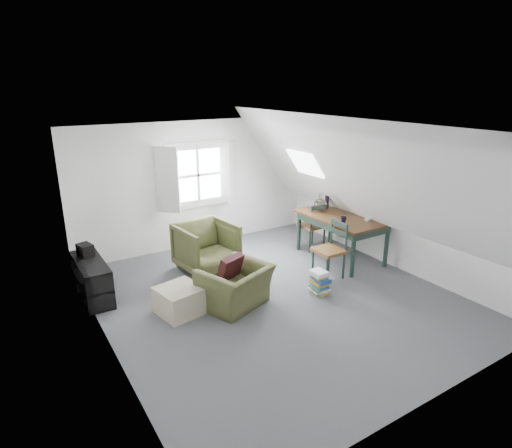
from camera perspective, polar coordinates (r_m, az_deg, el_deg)
floor at (r=6.77m, az=2.51°, el=-9.69°), size 5.50×5.50×0.00m
ceiling at (r=6.01m, az=2.85°, el=11.85°), size 5.50×5.50×0.00m
wall_back at (r=8.60m, az=-7.83°, el=5.22°), size 5.00×0.00×5.00m
wall_front at (r=4.47m, az=23.35°, el=-8.84°), size 5.00×0.00×5.00m
wall_left at (r=5.35m, az=-20.03°, el=-3.97°), size 0.00×5.50×5.50m
wall_right at (r=7.92m, az=17.76°, el=3.37°), size 0.00×5.50×5.50m
slope_left at (r=5.43m, az=-10.86°, el=3.03°), size 3.19×5.50×4.48m
slope_right at (r=7.11m, az=13.13°, el=6.50°), size 3.19×5.50×4.48m
dormer_window at (r=8.49m, az=-7.68°, el=6.44°), size 1.71×0.35×1.30m
skylight at (r=8.07m, az=6.58°, el=8.01°), size 0.35×0.75×0.47m
armchair_near at (r=6.54m, az=-2.75°, el=-10.74°), size 1.18×1.11×0.62m
armchair_far at (r=7.74m, az=-6.52°, el=-6.01°), size 1.02×1.04×0.86m
throw_pillow at (r=6.42m, az=-3.48°, el=-5.96°), size 0.48×0.37×0.43m
ottoman at (r=6.35m, az=-10.12°, el=-9.96°), size 0.69×0.69×0.39m
dining_table at (r=8.09m, az=11.35°, el=0.33°), size 1.00×1.67×0.83m
demijohn at (r=8.24m, az=8.57°, el=2.64°), size 0.24×0.24×0.34m
vase_twigs at (r=8.47m, az=9.43°, el=3.02°), size 0.08×0.09×0.62m
cup at (r=7.69m, az=11.56°, el=0.21°), size 0.13×0.13×0.10m
paper_box at (r=7.89m, az=14.69°, el=0.59°), size 0.12×0.09×0.04m
dining_chair_far at (r=8.53m, az=7.60°, el=-0.14°), size 0.45×0.45×0.95m
dining_chair_near at (r=7.34m, az=9.93°, el=-3.31°), size 0.45×0.45×0.97m
media_shelf at (r=7.08m, az=-20.93°, el=-7.21°), size 0.39×1.17×0.60m
electronics_box at (r=7.18m, az=-21.79°, el=-3.30°), size 0.24×0.30×0.21m
magazine_stack at (r=6.88m, az=8.48°, el=-7.65°), size 0.28×0.33×0.37m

